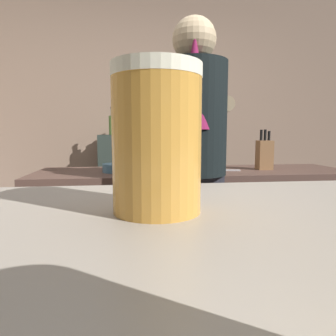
{
  "coord_description": "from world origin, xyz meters",
  "views": [
    {
      "loc": [
        -0.07,
        -1.21,
        1.14
      ],
      "look_at": [
        -0.02,
        -0.75,
        1.08
      ],
      "focal_mm": 31.87,
      "sensor_mm": 36.0,
      "label": 1
    }
  ],
  "objects_px": {
    "mixing_bowl": "(118,168)",
    "bottle_vinegar": "(122,128)",
    "chefs_knife": "(222,170)",
    "bottle_soy": "(113,124)",
    "pint_glass_far": "(157,140)",
    "knife_block": "(264,154)",
    "bottle_olive_oil": "(127,124)",
    "bartender": "(193,161)"
  },
  "relations": [
    {
      "from": "mixing_bowl",
      "to": "pint_glass_far",
      "type": "distance_m",
      "value": 1.68
    },
    {
      "from": "chefs_knife",
      "to": "bottle_soy",
      "type": "xyz_separation_m",
      "value": [
        -0.78,
        1.12,
        0.34
      ]
    },
    {
      "from": "bottle_vinegar",
      "to": "knife_block",
      "type": "bearing_deg",
      "value": -50.94
    },
    {
      "from": "knife_block",
      "to": "bottle_soy",
      "type": "bearing_deg",
      "value": 135.25
    },
    {
      "from": "knife_block",
      "to": "bottle_olive_oil",
      "type": "height_order",
      "value": "bottle_olive_oil"
    },
    {
      "from": "pint_glass_far",
      "to": "chefs_knife",
      "type": "bearing_deg",
      "value": 70.76
    },
    {
      "from": "bartender",
      "to": "mixing_bowl",
      "type": "relative_size",
      "value": 8.79
    },
    {
      "from": "bottle_soy",
      "to": "knife_block",
      "type": "bearing_deg",
      "value": -44.75
    },
    {
      "from": "bottle_olive_oil",
      "to": "bottle_soy",
      "type": "bearing_deg",
      "value": -179.56
    },
    {
      "from": "chefs_knife",
      "to": "bottle_soy",
      "type": "height_order",
      "value": "bottle_soy"
    },
    {
      "from": "chefs_knife",
      "to": "bottle_soy",
      "type": "relative_size",
      "value": 0.88
    },
    {
      "from": "pint_glass_far",
      "to": "bottle_vinegar",
      "type": "distance_m",
      "value": 2.92
    },
    {
      "from": "chefs_knife",
      "to": "bottle_olive_oil",
      "type": "height_order",
      "value": "bottle_olive_oil"
    },
    {
      "from": "chefs_knife",
      "to": "knife_block",
      "type": "bearing_deg",
      "value": 15.11
    },
    {
      "from": "mixing_bowl",
      "to": "bottle_olive_oil",
      "type": "bearing_deg",
      "value": 87.41
    },
    {
      "from": "bottle_vinegar",
      "to": "bottle_soy",
      "type": "bearing_deg",
      "value": -118.39
    },
    {
      "from": "bottle_vinegar",
      "to": "mixing_bowl",
      "type": "bearing_deg",
      "value": -89.63
    },
    {
      "from": "bottle_soy",
      "to": "bottle_vinegar",
      "type": "bearing_deg",
      "value": 61.61
    },
    {
      "from": "knife_block",
      "to": "bartender",
      "type": "bearing_deg",
      "value": -143.37
    },
    {
      "from": "knife_block",
      "to": "bottle_soy",
      "type": "distance_m",
      "value": 1.56
    },
    {
      "from": "bottle_vinegar",
      "to": "pint_glass_far",
      "type": "bearing_deg",
      "value": -87.58
    },
    {
      "from": "chefs_knife",
      "to": "pint_glass_far",
      "type": "bearing_deg",
      "value": -100.51
    },
    {
      "from": "chefs_knife",
      "to": "bottle_olive_oil",
      "type": "distance_m",
      "value": 1.33
    },
    {
      "from": "bottle_vinegar",
      "to": "chefs_knife",
      "type": "bearing_deg",
      "value": -61.37
    },
    {
      "from": "knife_block",
      "to": "bottle_olive_oil",
      "type": "bearing_deg",
      "value": 131.21
    },
    {
      "from": "knife_block",
      "to": "chefs_knife",
      "type": "bearing_deg",
      "value": -173.62
    },
    {
      "from": "chefs_knife",
      "to": "bottle_soy",
      "type": "distance_m",
      "value": 1.41
    },
    {
      "from": "knife_block",
      "to": "chefs_knife",
      "type": "height_order",
      "value": "knife_block"
    },
    {
      "from": "pint_glass_far",
      "to": "bottle_soy",
      "type": "relative_size",
      "value": 0.5
    },
    {
      "from": "bartender",
      "to": "chefs_knife",
      "type": "distance_m",
      "value": 0.5
    },
    {
      "from": "pint_glass_far",
      "to": "bottle_olive_oil",
      "type": "height_order",
      "value": "bottle_olive_oil"
    },
    {
      "from": "pint_glass_far",
      "to": "knife_block",
      "type": "bearing_deg",
      "value": 62.2
    },
    {
      "from": "chefs_knife",
      "to": "pint_glass_far",
      "type": "relative_size",
      "value": 1.78
    },
    {
      "from": "bottle_olive_oil",
      "to": "chefs_knife",
      "type": "bearing_deg",
      "value": -60.28
    },
    {
      "from": "bartender",
      "to": "knife_block",
      "type": "bearing_deg",
      "value": -43.12
    },
    {
      "from": "bottle_vinegar",
      "to": "bottle_olive_oil",
      "type": "distance_m",
      "value": 0.17
    },
    {
      "from": "bartender",
      "to": "bottle_soy",
      "type": "bearing_deg",
      "value": 28.47
    },
    {
      "from": "bartender",
      "to": "bottle_soy",
      "type": "height_order",
      "value": "bartender"
    },
    {
      "from": "knife_block",
      "to": "bottle_soy",
      "type": "xyz_separation_m",
      "value": [
        -1.09,
        1.08,
        0.24
      ]
    },
    {
      "from": "mixing_bowl",
      "to": "bottle_vinegar",
      "type": "bearing_deg",
      "value": 90.37
    },
    {
      "from": "bartender",
      "to": "knife_block",
      "type": "relative_size",
      "value": 6.23
    },
    {
      "from": "knife_block",
      "to": "bottle_olive_oil",
      "type": "distance_m",
      "value": 1.46
    }
  ]
}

